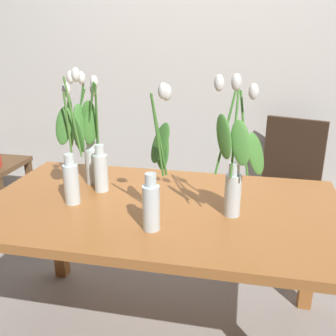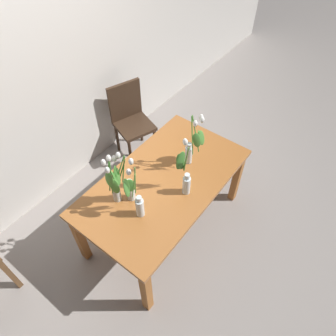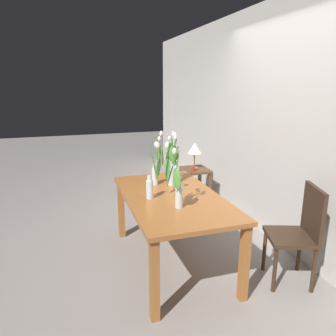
{
  "view_description": "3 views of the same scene",
  "coord_description": "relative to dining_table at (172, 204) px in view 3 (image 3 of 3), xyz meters",
  "views": [
    {
      "loc": [
        0.35,
        -1.49,
        1.45
      ],
      "look_at": [
        0.02,
        0.05,
        0.9
      ],
      "focal_mm": 40.3,
      "sensor_mm": 36.0,
      "label": 1
    },
    {
      "loc": [
        -1.36,
        -1.08,
        2.88
      ],
      "look_at": [
        -0.04,
        -0.08,
        0.99
      ],
      "focal_mm": 33.35,
      "sensor_mm": 36.0,
      "label": 2
    },
    {
      "loc": [
        2.78,
        -0.94,
        1.81
      ],
      "look_at": [
        -0.06,
        -0.02,
        1.01
      ],
      "focal_mm": 33.87,
      "sensor_mm": 36.0,
      "label": 3
    }
  ],
  "objects": [
    {
      "name": "ground_plane",
      "position": [
        0.0,
        0.0,
        -0.65
      ],
      "size": [
        18.0,
        18.0,
        0.0
      ],
      "primitive_type": "plane",
      "color": "gray"
    },
    {
      "name": "room_wall_rear",
      "position": [
        0.0,
        1.34,
        0.7
      ],
      "size": [
        9.0,
        0.1,
        2.7
      ],
      "primitive_type": "cube",
      "color": "beige",
      "rests_on": "ground"
    },
    {
      "name": "dining_table",
      "position": [
        0.0,
        0.0,
        0.0
      ],
      "size": [
        1.6,
        0.9,
        0.74
      ],
      "color": "#A3602D",
      "rests_on": "ground"
    },
    {
      "name": "tulip_vase_0",
      "position": [
        -0.42,
        0.17,
        0.28
      ],
      "size": [
        0.13,
        0.15,
        0.56
      ],
      "color": "silver",
      "rests_on": "dining_table"
    },
    {
      "name": "tulip_vase_1",
      "position": [
        0.02,
        -0.2,
        0.27
      ],
      "size": [
        0.12,
        0.16,
        0.56
      ],
      "color": "silver",
      "rests_on": "dining_table"
    },
    {
      "name": "tulip_vase_2",
      "position": [
        -0.39,
        -0.04,
        0.28
      ],
      "size": [
        0.15,
        0.14,
        0.59
      ],
      "color": "silver",
      "rests_on": "dining_table"
    },
    {
      "name": "tulip_vase_3",
      "position": [
        0.32,
        -0.08,
        0.31
      ],
      "size": [
        0.22,
        0.17,
        0.59
      ],
      "color": "silver",
      "rests_on": "dining_table"
    },
    {
      "name": "tulip_vase_4",
      "position": [
        -0.35,
        0.12,
        0.3
      ],
      "size": [
        0.18,
        0.13,
        0.56
      ],
      "color": "silver",
      "rests_on": "dining_table"
    },
    {
      "name": "dining_chair",
      "position": [
        0.65,
        1.0,
        -0.12
      ],
      "size": [
        0.51,
        0.51,
        0.93
      ],
      "color": "#382619",
      "rests_on": "ground"
    },
    {
      "name": "side_table",
      "position": [
        -1.51,
        0.85,
        -0.22
      ],
      "size": [
        0.44,
        0.44,
        0.55
      ],
      "color": "brown",
      "rests_on": "ground"
    },
    {
      "name": "table_lamp",
      "position": [
        -1.53,
        0.87,
        0.21
      ],
      "size": [
        0.22,
        0.22,
        0.4
      ],
      "color": "olive",
      "rests_on": "side_table"
    },
    {
      "name": "pillar_candle",
      "position": [
        -1.4,
        0.79,
        -0.06
      ],
      "size": [
        0.06,
        0.06,
        0.07
      ],
      "primitive_type": "cylinder",
      "color": "#B72D23",
      "rests_on": "side_table"
    }
  ]
}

